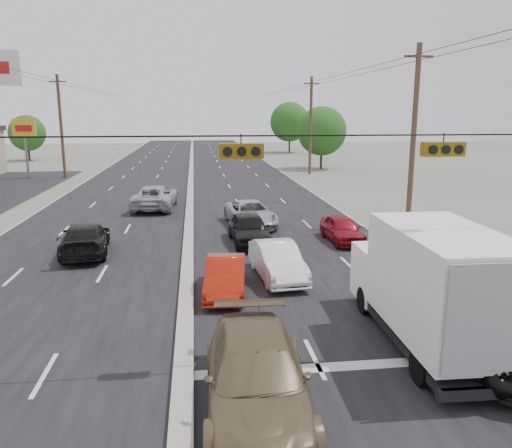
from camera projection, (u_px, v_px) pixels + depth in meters
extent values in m
plane|color=#606356|center=(184.00, 367.00, 12.69)|extent=(200.00, 200.00, 0.00)
cube|color=black|center=(190.00, 191.00, 41.76)|extent=(20.00, 160.00, 0.02)
cube|color=gray|center=(190.00, 189.00, 41.73)|extent=(0.50, 160.00, 0.20)
cylinder|color=#422D1E|center=(61.00, 127.00, 48.87)|extent=(0.30, 0.30, 10.00)
cube|color=#422D1E|center=(57.00, 82.00, 47.94)|extent=(1.60, 0.12, 0.12)
cylinder|color=#422D1E|center=(413.00, 138.00, 27.63)|extent=(0.30, 0.30, 10.00)
cube|color=#422D1E|center=(419.00, 56.00, 26.69)|extent=(1.60, 0.12, 0.12)
cylinder|color=#422D1E|center=(311.00, 126.00, 51.85)|extent=(0.30, 0.30, 10.00)
cube|color=#422D1E|center=(312.00, 84.00, 50.92)|extent=(1.60, 0.12, 0.12)
cylinder|color=black|center=(176.00, 136.00, 11.43)|extent=(25.00, 0.04, 0.04)
cube|color=#72590C|center=(241.00, 151.00, 11.69)|extent=(1.05, 0.30, 0.35)
cube|color=#72590C|center=(443.00, 149.00, 12.28)|extent=(1.05, 0.30, 0.35)
cylinder|color=slate|center=(26.00, 148.00, 48.89)|extent=(0.24, 0.24, 6.00)
cube|color=gold|center=(24.00, 128.00, 48.48)|extent=(2.20, 0.25, 1.80)
cylinder|color=#382619|center=(29.00, 153.00, 67.97)|extent=(0.28, 0.28, 2.16)
sphere|color=#164E14|center=(27.00, 133.00, 67.40)|extent=(4.80, 4.80, 4.80)
cylinder|color=#382619|center=(321.00, 158.00, 57.80)|extent=(0.28, 0.28, 2.52)
sphere|color=#164E14|center=(322.00, 131.00, 57.14)|extent=(5.60, 5.60, 5.60)
cylinder|color=#382619|center=(289.00, 144.00, 82.11)|extent=(0.28, 0.28, 2.88)
sphere|color=#164E14|center=(290.00, 122.00, 81.34)|extent=(6.40, 6.40, 6.40)
cube|color=black|center=(425.00, 328.00, 13.98)|extent=(2.39, 6.82, 0.24)
cube|color=white|center=(442.00, 281.00, 12.87)|extent=(2.54, 4.89, 2.71)
cube|color=white|center=(394.00, 274.00, 16.21)|extent=(2.37, 1.89, 1.74)
cylinder|color=black|center=(365.00, 300.00, 16.04)|extent=(0.31, 0.88, 0.87)
cylinder|color=black|center=(426.00, 298.00, 16.24)|extent=(0.31, 0.88, 0.87)
cylinder|color=black|center=(422.00, 367.00, 11.82)|extent=(0.31, 0.88, 0.87)
cylinder|color=black|center=(503.00, 363.00, 12.01)|extent=(0.31, 0.88, 0.87)
imported|color=brown|center=(256.00, 377.00, 10.68)|extent=(2.46, 5.51, 1.57)
imported|color=#A41B0A|center=(226.00, 277.00, 17.71)|extent=(1.76, 4.02, 1.29)
imported|color=black|center=(483.00, 330.00, 12.98)|extent=(2.64, 5.69, 1.58)
imported|color=black|center=(249.00, 229.00, 24.57)|extent=(2.01, 4.49, 1.50)
imported|color=white|center=(277.00, 261.00, 19.36)|extent=(1.86, 4.36, 1.40)
imported|color=#A4A6AC|center=(250.00, 214.00, 28.46)|extent=(2.91, 5.31, 1.41)
imported|color=maroon|center=(342.00, 229.00, 24.93)|extent=(1.65, 3.86, 1.30)
imported|color=black|center=(85.00, 239.00, 22.73)|extent=(2.58, 5.16, 1.44)
imported|color=#A0A1A7|center=(155.00, 197.00, 33.61)|extent=(3.00, 5.86, 1.58)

